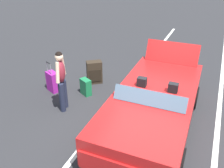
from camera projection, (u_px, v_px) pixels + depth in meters
ground_plane at (151, 126)px, 6.01m from camera, size 80.00×80.00×0.00m
lot_line_near at (107, 114)px, 6.43m from camera, size 18.00×0.12×0.01m
lot_line_mid at (216, 143)px, 5.47m from camera, size 18.00×0.12×0.01m
convertible_car at (151, 110)px, 5.56m from camera, size 4.20×1.89×1.52m
suitcase_large_black at (94, 72)px, 7.85m from camera, size 0.51×0.55×0.74m
suitcase_medium_bright at (53, 82)px, 7.40m from camera, size 0.39×0.46×0.97m
suitcase_small_carryon at (86, 87)px, 7.23m from camera, size 0.34×0.39×0.50m
traveler_person at (61, 78)px, 6.23m from camera, size 0.60×0.30×1.65m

